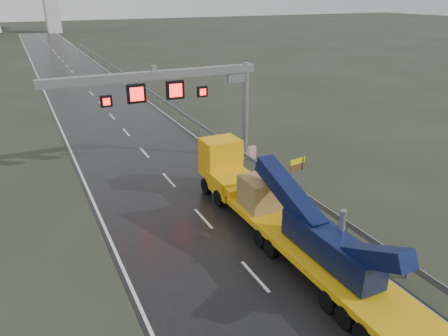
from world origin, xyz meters
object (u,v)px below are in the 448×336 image
heavy_haul_truck (273,207)px  exit_sign_pair (297,167)px  sign_gantry (185,90)px  striped_barrier (252,152)px

heavy_haul_truck → exit_sign_pair: heavy_haul_truck is taller
heavy_haul_truck → exit_sign_pair: bearing=43.2°
sign_gantry → heavy_haul_truck: sign_gantry is taller
heavy_haul_truck → exit_sign_pair: 6.14m
striped_barrier → sign_gantry: bearing=164.9°
heavy_haul_truck → exit_sign_pair: (4.44, 4.25, -0.12)m
sign_gantry → exit_sign_pair: bearing=-53.7°
exit_sign_pair → striped_barrier: 6.14m
heavy_haul_truck → striped_barrier: heavy_haul_truck is taller
exit_sign_pair → sign_gantry: bearing=116.2°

